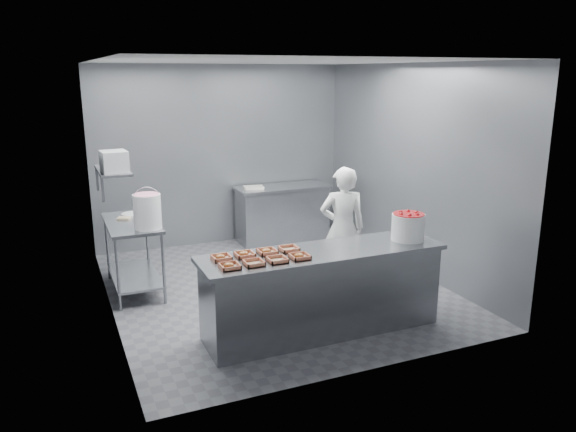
{
  "coord_description": "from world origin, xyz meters",
  "views": [
    {
      "loc": [
        -2.5,
        -6.26,
        2.68
      ],
      "look_at": [
        0.1,
        -0.2,
        0.98
      ],
      "focal_mm": 35.0,
      "sensor_mm": 36.0,
      "label": 1
    }
  ],
  "objects_px": {
    "glaze_bucket": "(147,211)",
    "tray_7": "(289,249)",
    "service_counter": "(323,291)",
    "strawberry_tub": "(408,226)",
    "tray_2": "(277,260)",
    "tray_6": "(267,251)",
    "tray_1": "(254,263)",
    "tray_0": "(229,266)",
    "tray_4": "(221,257)",
    "worker": "(342,229)",
    "prep_table": "(133,246)",
    "back_counter": "(282,213)",
    "tray_3": "(300,256)",
    "tray_5": "(244,254)",
    "appliance": "(114,161)"
  },
  "relations": [
    {
      "from": "back_counter",
      "to": "tray_3",
      "type": "height_order",
      "value": "tray_3"
    },
    {
      "from": "tray_7",
      "to": "glaze_bucket",
      "type": "xyz_separation_m",
      "value": [
        -1.18,
        1.43,
        0.19
      ]
    },
    {
      "from": "tray_2",
      "to": "tray_4",
      "type": "xyz_separation_m",
      "value": [
        -0.48,
        0.27,
        0.0
      ]
    },
    {
      "from": "tray_0",
      "to": "strawberry_tub",
      "type": "distance_m",
      "value": 2.07
    },
    {
      "from": "service_counter",
      "to": "tray_5",
      "type": "bearing_deg",
      "value": 170.53
    },
    {
      "from": "service_counter",
      "to": "tray_1",
      "type": "bearing_deg",
      "value": -170.5
    },
    {
      "from": "service_counter",
      "to": "tray_5",
      "type": "xyz_separation_m",
      "value": [
        -0.81,
        0.13,
        0.47
      ]
    },
    {
      "from": "tray_7",
      "to": "worker",
      "type": "distance_m",
      "value": 1.43
    },
    {
      "from": "tray_4",
      "to": "tray_5",
      "type": "bearing_deg",
      "value": 0.0
    },
    {
      "from": "tray_0",
      "to": "appliance",
      "type": "relative_size",
      "value": 0.58
    },
    {
      "from": "service_counter",
      "to": "tray_3",
      "type": "bearing_deg",
      "value": -157.69
    },
    {
      "from": "glaze_bucket",
      "to": "tray_7",
      "type": "bearing_deg",
      "value": -50.38
    },
    {
      "from": "tray_5",
      "to": "tray_1",
      "type": "bearing_deg",
      "value": -89.36
    },
    {
      "from": "prep_table",
      "to": "back_counter",
      "type": "height_order",
      "value": "same"
    },
    {
      "from": "service_counter",
      "to": "tray_0",
      "type": "relative_size",
      "value": 13.88
    },
    {
      "from": "tray_7",
      "to": "worker",
      "type": "xyz_separation_m",
      "value": [
        1.11,
        0.89,
        -0.14
      ]
    },
    {
      "from": "tray_1",
      "to": "service_counter",
      "type": "bearing_deg",
      "value": 9.5
    },
    {
      "from": "tray_2",
      "to": "strawberry_tub",
      "type": "relative_size",
      "value": 0.52
    },
    {
      "from": "tray_4",
      "to": "strawberry_tub",
      "type": "distance_m",
      "value": 2.08
    },
    {
      "from": "tray_5",
      "to": "tray_7",
      "type": "distance_m",
      "value": 0.48
    },
    {
      "from": "back_counter",
      "to": "tray_0",
      "type": "bearing_deg",
      "value": -119.93
    },
    {
      "from": "service_counter",
      "to": "tray_2",
      "type": "xyz_separation_m",
      "value": [
        -0.57,
        -0.13,
        0.47
      ]
    },
    {
      "from": "tray_1",
      "to": "tray_4",
      "type": "distance_m",
      "value": 0.36
    },
    {
      "from": "worker",
      "to": "strawberry_tub",
      "type": "xyz_separation_m",
      "value": [
        0.23,
        -1.05,
        0.28
      ]
    },
    {
      "from": "prep_table",
      "to": "worker",
      "type": "relative_size",
      "value": 0.77
    },
    {
      "from": "tray_7",
      "to": "prep_table",
      "type": "bearing_deg",
      "value": 126.12
    },
    {
      "from": "tray_0",
      "to": "tray_4",
      "type": "distance_m",
      "value": 0.27
    },
    {
      "from": "tray_6",
      "to": "tray_3",
      "type": "bearing_deg",
      "value": -48.33
    },
    {
      "from": "prep_table",
      "to": "tray_2",
      "type": "height_order",
      "value": "tray_2"
    },
    {
      "from": "tray_2",
      "to": "tray_4",
      "type": "relative_size",
      "value": 1.0
    },
    {
      "from": "tray_1",
      "to": "tray_4",
      "type": "relative_size",
      "value": 1.0
    },
    {
      "from": "strawberry_tub",
      "to": "tray_2",
      "type": "bearing_deg",
      "value": -175.99
    },
    {
      "from": "tray_5",
      "to": "tray_0",
      "type": "bearing_deg",
      "value": -131.67
    },
    {
      "from": "worker",
      "to": "tray_6",
      "type": "bearing_deg",
      "value": 49.79
    },
    {
      "from": "tray_2",
      "to": "tray_7",
      "type": "height_order",
      "value": "same"
    },
    {
      "from": "worker",
      "to": "appliance",
      "type": "relative_size",
      "value": 4.85
    },
    {
      "from": "tray_2",
      "to": "tray_6",
      "type": "xyz_separation_m",
      "value": [
        -0.0,
        0.27,
        0.0
      ]
    },
    {
      "from": "strawberry_tub",
      "to": "glaze_bucket",
      "type": "distance_m",
      "value": 2.99
    },
    {
      "from": "tray_4",
      "to": "strawberry_tub",
      "type": "height_order",
      "value": "strawberry_tub"
    },
    {
      "from": "tray_4",
      "to": "appliance",
      "type": "bearing_deg",
      "value": 115.7
    },
    {
      "from": "service_counter",
      "to": "tray_4",
      "type": "bearing_deg",
      "value": 172.67
    },
    {
      "from": "prep_table",
      "to": "tray_7",
      "type": "relative_size",
      "value": 6.4
    },
    {
      "from": "prep_table",
      "to": "tray_5",
      "type": "relative_size",
      "value": 6.4
    },
    {
      "from": "tray_2",
      "to": "tray_5",
      "type": "bearing_deg",
      "value": 132.03
    },
    {
      "from": "appliance",
      "to": "tray_1",
      "type": "bearing_deg",
      "value": -65.8
    },
    {
      "from": "tray_1",
      "to": "appliance",
      "type": "xyz_separation_m",
      "value": [
        -1.01,
        1.87,
        0.77
      ]
    },
    {
      "from": "service_counter",
      "to": "strawberry_tub",
      "type": "height_order",
      "value": "strawberry_tub"
    },
    {
      "from": "service_counter",
      "to": "back_counter",
      "type": "bearing_deg",
      "value": 74.52
    },
    {
      "from": "tray_1",
      "to": "tray_2",
      "type": "distance_m",
      "value": 0.24
    },
    {
      "from": "tray_2",
      "to": "tray_6",
      "type": "height_order",
      "value": "tray_6"
    }
  ]
}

